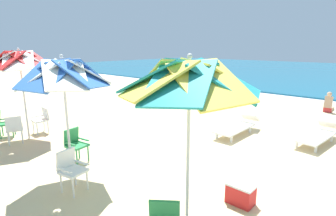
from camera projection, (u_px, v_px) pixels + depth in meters
ground_plane at (252, 168)px, 6.40m from camera, size 80.00×80.00×0.00m
surf_foam at (336, 103)px, 13.76m from camera, size 80.00×0.70×0.01m
beach_umbrella_0 at (189, 80)px, 3.76m from camera, size 2.11×2.11×2.78m
beach_umbrella_1 at (63, 75)px, 5.38m from camera, size 1.96×1.96×2.72m
plastic_chair_1 at (75, 143)px, 6.64m from camera, size 0.53×0.51×0.87m
plastic_chair_2 at (71, 168)px, 5.28m from camera, size 0.54×0.52×0.87m
beach_umbrella_2 at (20, 61)px, 7.90m from camera, size 2.04×2.04×2.83m
plastic_chair_3 at (4, 122)px, 8.46m from camera, size 0.59×0.61×0.87m
plastic_chair_4 at (14, 128)px, 7.86m from camera, size 0.58×0.56×0.87m
plastic_chair_5 at (42, 118)px, 8.91m from camera, size 0.46×0.49×0.87m
sun_lounger_0 at (318, 134)px, 7.98m from camera, size 0.86×2.20×0.62m
sun_lounger_1 at (237, 126)px, 8.80m from camera, size 0.66×2.15×0.62m
cooler_box at (241, 194)px, 4.90m from camera, size 0.50×0.34×0.40m
beachgoer_seated at (329, 105)px, 11.85m from camera, size 0.30×0.93×0.92m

